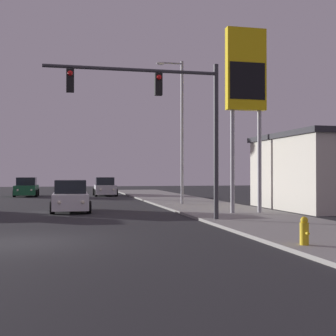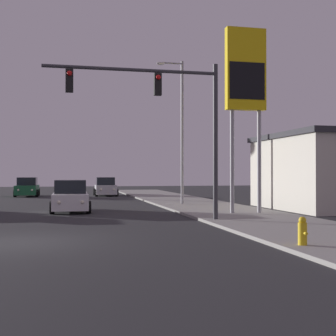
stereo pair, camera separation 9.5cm
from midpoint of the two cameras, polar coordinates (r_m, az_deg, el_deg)
ground_plane at (r=14.58m, az=-17.87°, el=-8.65°), size 120.00×120.00×0.00m
sidewalk_right at (r=25.76m, az=6.07°, el=-5.05°), size 5.00×60.00×0.12m
car_white at (r=25.42m, az=-11.73°, el=-3.52°), size 2.04×4.32×1.68m
car_silver at (r=42.92m, az=-7.57°, el=-2.36°), size 2.04×4.33×1.68m
car_green at (r=43.42m, az=-16.73°, el=-2.32°), size 2.04×4.33×1.68m
traffic_light_mast at (r=19.32m, az=0.16°, el=7.33°), size 7.16×0.36×6.50m
street_lamp at (r=29.59m, az=1.58°, el=5.32°), size 1.74×0.24×9.00m
gas_station_sign at (r=23.50m, az=9.56°, el=10.59°), size 2.00×0.42×9.00m
fire_hydrant at (r=13.09m, az=16.28°, el=-7.42°), size 0.24×0.34×0.76m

